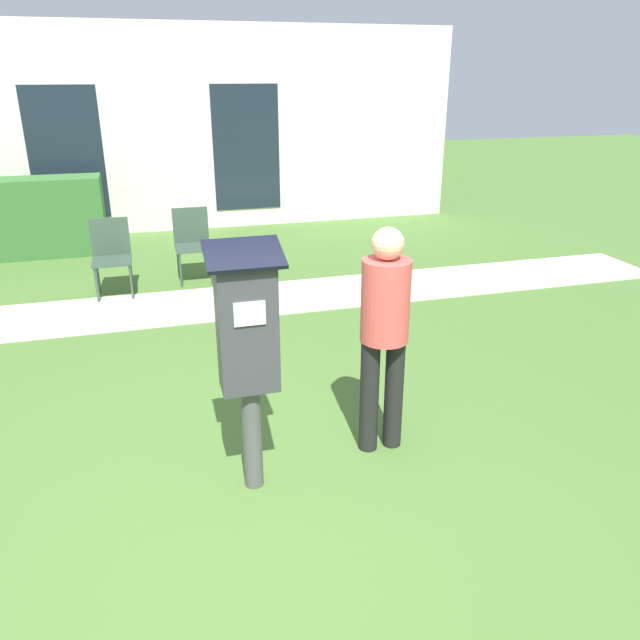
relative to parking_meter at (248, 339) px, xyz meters
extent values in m
plane|color=#476B2D|center=(-0.17, -0.47, -1.02)|extent=(40.00, 40.00, 0.00)
cube|color=beige|center=(-0.17, 3.43, -1.01)|extent=(12.00, 1.10, 0.02)
cube|color=silver|center=(-0.17, 7.33, 0.58)|extent=(10.00, 0.24, 3.20)
cube|color=#19232D|center=(-1.57, 7.20, 0.28)|extent=(1.10, 0.02, 2.00)
cube|color=#19232D|center=(1.23, 7.20, 0.28)|extent=(1.10, 0.02, 2.00)
cylinder|color=#4C4C4C|center=(0.00, 0.00, -0.67)|extent=(0.12, 0.12, 0.70)
cube|color=#38383D|center=(0.00, 0.00, 0.08)|extent=(0.34, 0.22, 0.80)
cube|color=silver|center=(0.00, -0.12, 0.20)|extent=(0.18, 0.01, 0.14)
cube|color=black|center=(0.00, 0.00, 0.51)|extent=(0.44, 0.31, 0.12)
cylinder|color=black|center=(0.85, 0.19, -0.61)|extent=(0.13, 0.13, 0.82)
cylinder|color=black|center=(1.03, 0.19, -0.61)|extent=(0.13, 0.13, 0.82)
cylinder|color=#D14C47|center=(0.94, 0.19, 0.08)|extent=(0.32, 0.32, 0.55)
sphere|color=#D8AD8C|center=(0.94, 0.19, 0.46)|extent=(0.21, 0.21, 0.21)
cylinder|color=#334738|center=(-1.11, 3.83, -0.81)|extent=(0.03, 0.03, 0.42)
cylinder|color=#334738|center=(-0.73, 3.83, -0.81)|extent=(0.03, 0.03, 0.42)
cylinder|color=#334738|center=(-1.11, 4.21, -0.81)|extent=(0.03, 0.03, 0.42)
cylinder|color=#334738|center=(-0.73, 4.21, -0.81)|extent=(0.03, 0.03, 0.42)
cube|color=#334738|center=(-0.92, 4.02, -0.58)|extent=(0.44, 0.44, 0.04)
cube|color=#334738|center=(-0.92, 4.22, -0.34)|extent=(0.44, 0.04, 0.44)
cylinder|color=#334738|center=(-0.15, 4.17, -0.81)|extent=(0.03, 0.03, 0.42)
cylinder|color=#334738|center=(0.23, 4.17, -0.81)|extent=(0.03, 0.03, 0.42)
cylinder|color=#334738|center=(-0.15, 4.55, -0.81)|extent=(0.03, 0.03, 0.42)
cylinder|color=#334738|center=(0.23, 4.55, -0.81)|extent=(0.03, 0.03, 0.42)
cube|color=#334738|center=(0.04, 4.36, -0.58)|extent=(0.44, 0.44, 0.04)
cube|color=#334738|center=(0.04, 4.57, -0.34)|extent=(0.44, 0.04, 0.44)
cube|color=#33662D|center=(-2.13, 6.20, -0.47)|extent=(2.14, 0.60, 1.10)
camera|label=1|loc=(-0.51, -3.33, 1.45)|focal=35.00mm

